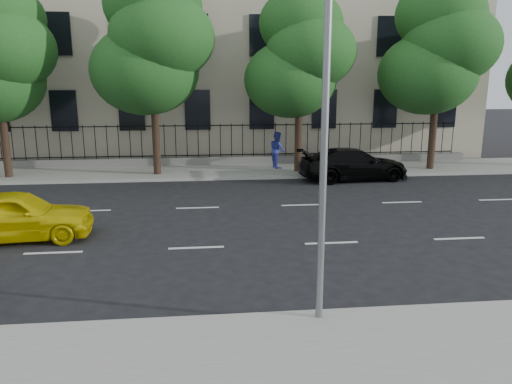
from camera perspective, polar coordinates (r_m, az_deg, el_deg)
ground at (r=12.29m, az=-6.98°, el=-10.24°), size 120.00×120.00×0.00m
near_sidewalk at (r=8.72m, az=-7.35°, el=-20.24°), size 60.00×4.00×0.15m
far_sidewalk at (r=25.73m, az=-6.58°, el=2.35°), size 60.00×4.00×0.15m
lane_markings at (r=16.75m, az=-6.77°, el=-3.78°), size 49.60×4.62×0.01m
masonry_building at (r=34.48m, az=-6.89°, el=19.99°), size 34.60×12.11×18.50m
iron_fence at (r=27.31m, az=-6.59°, el=4.19°), size 30.00×0.50×2.20m
street_light at (r=9.78m, az=7.32°, el=14.76°), size 0.25×3.32×8.05m
tree_c at (r=24.80m, az=-11.72°, el=16.48°), size 5.89×5.50×9.80m
tree_d at (r=25.12m, az=5.05°, el=15.34°), size 5.34×4.94×8.84m
tree_e at (r=27.34m, az=20.16°, el=15.18°), size 5.71×5.31×9.46m
yellow_taxi at (r=16.64m, az=-25.90°, el=-2.42°), size 4.67×2.23×1.54m
black_sedan at (r=24.21m, az=11.10°, el=3.14°), size 5.36×2.56×1.51m
pedestrian_far at (r=26.09m, az=2.46°, el=4.84°), size 0.89×1.05×1.89m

